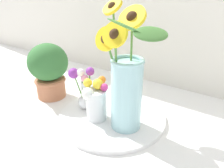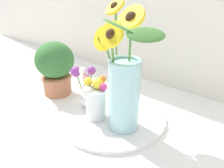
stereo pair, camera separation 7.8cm
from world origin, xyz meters
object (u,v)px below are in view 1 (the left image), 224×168
Objects in this scene: serving_tray at (112,116)px; potted_plant at (49,69)px; vase_bulb_right at (83,90)px; vase_small_center at (96,100)px; mason_jar_sunflowers at (126,83)px.

potted_plant reaches higher than serving_tray.
vase_bulb_right is at bearing -5.34° from potted_plant.
serving_tray is 2.56× the size of vase_small_center.
mason_jar_sunflowers reaches higher than vase_small_center.
vase_bulb_right is at bearing 162.09° from vase_small_center.
serving_tray is 0.35m from potted_plant.
serving_tray is at bearing 0.66° from potted_plant.
potted_plant is (-0.33, -0.00, 0.13)m from serving_tray.
serving_tray is 2.23× the size of vase_bulb_right.
mason_jar_sunflowers reaches higher than potted_plant.
potted_plant is (-0.29, 0.05, 0.04)m from vase_small_center.
potted_plant reaches higher than vase_small_center.
vase_bulb_right is (-0.08, 0.03, 0.01)m from vase_small_center.
mason_jar_sunflowers is 2.68× the size of vase_small_center.
vase_small_center is 0.09m from vase_bulb_right.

